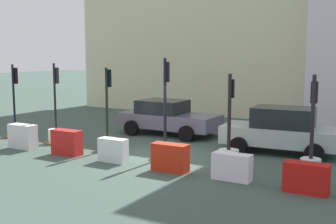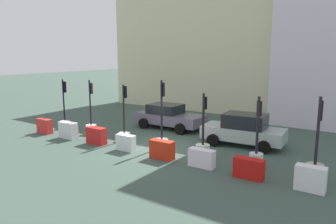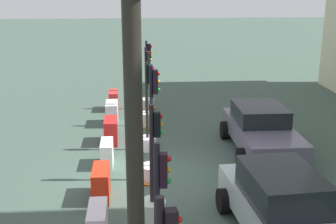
% 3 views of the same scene
% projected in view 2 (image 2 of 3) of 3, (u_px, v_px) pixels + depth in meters
% --- Properties ---
extents(ground_plane, '(120.00, 120.00, 0.00)m').
position_uv_depth(ground_plane, '(159.00, 148.00, 16.14)').
color(ground_plane, '#3D5147').
extents(traffic_light_0, '(0.83, 0.83, 3.10)m').
position_uv_depth(traffic_light_0, '(65.00, 120.00, 20.29)').
color(traffic_light_0, silver).
rests_on(traffic_light_0, ground_plane).
extents(traffic_light_1, '(0.86, 0.86, 3.18)m').
position_uv_depth(traffic_light_1, '(91.00, 126.00, 18.84)').
color(traffic_light_1, silver).
rests_on(traffic_light_1, ground_plane).
extents(traffic_light_2, '(0.63, 0.63, 3.06)m').
position_uv_depth(traffic_light_2, '(124.00, 130.00, 17.35)').
color(traffic_light_2, silver).
rests_on(traffic_light_2, ground_plane).
extents(traffic_light_3, '(0.90, 0.90, 3.40)m').
position_uv_depth(traffic_light_3, '(162.00, 138.00, 16.08)').
color(traffic_light_3, silver).
rests_on(traffic_light_3, ground_plane).
extents(traffic_light_4, '(0.86, 0.86, 2.94)m').
position_uv_depth(traffic_light_4, '(203.00, 146.00, 14.71)').
color(traffic_light_4, silver).
rests_on(traffic_light_4, ground_plane).
extents(traffic_light_5, '(0.85, 0.85, 2.98)m').
position_uv_depth(traffic_light_5, '(256.00, 155.00, 13.32)').
color(traffic_light_5, silver).
rests_on(traffic_light_5, ground_plane).
extents(traffic_light_6, '(0.92, 0.92, 3.15)m').
position_uv_depth(traffic_light_6, '(315.00, 166.00, 12.01)').
color(traffic_light_6, '#B6A7A5').
rests_on(traffic_light_6, ground_plane).
extents(construction_barrier_0, '(1.03, 0.41, 0.85)m').
position_uv_depth(construction_barrier_0, '(45.00, 126.00, 19.04)').
color(construction_barrier_0, red).
rests_on(construction_barrier_0, ground_plane).
extents(construction_barrier_1, '(1.12, 0.48, 0.91)m').
position_uv_depth(construction_barrier_1, '(68.00, 130.00, 17.89)').
color(construction_barrier_1, silver).
rests_on(construction_barrier_1, ground_plane).
extents(construction_barrier_2, '(1.11, 0.48, 0.88)m').
position_uv_depth(construction_barrier_2, '(96.00, 136.00, 16.77)').
color(construction_barrier_2, red).
rests_on(construction_barrier_2, ground_plane).
extents(construction_barrier_3, '(1.01, 0.39, 0.79)m').
position_uv_depth(construction_barrier_3, '(126.00, 143.00, 15.62)').
color(construction_barrier_3, white).
rests_on(construction_barrier_3, ground_plane).
extents(construction_barrier_4, '(1.13, 0.46, 0.85)m').
position_uv_depth(construction_barrier_4, '(162.00, 150.00, 14.40)').
color(construction_barrier_4, red).
rests_on(construction_barrier_4, ground_plane).
extents(construction_barrier_5, '(1.12, 0.43, 0.76)m').
position_uv_depth(construction_barrier_5, '(202.00, 158.00, 13.36)').
color(construction_barrier_5, white).
rests_on(construction_barrier_5, ground_plane).
extents(construction_barrier_6, '(1.14, 0.46, 0.78)m').
position_uv_depth(construction_barrier_6, '(249.00, 168.00, 12.14)').
color(construction_barrier_6, red).
rests_on(construction_barrier_6, ground_plane).
extents(construction_barrier_7, '(1.02, 0.47, 0.88)m').
position_uv_depth(construction_barrier_7, '(310.00, 178.00, 11.03)').
color(construction_barrier_7, white).
rests_on(construction_barrier_7, ground_plane).
extents(car_silver_hatchback, '(4.25, 2.31, 1.66)m').
position_uv_depth(car_silver_hatchback, '(244.00, 130.00, 16.44)').
color(car_silver_hatchback, '#A6B8B8').
rests_on(car_silver_hatchback, ground_plane).
extents(car_grey_saloon, '(4.38, 2.25, 1.52)m').
position_uv_depth(car_grey_saloon, '(169.00, 116.00, 20.28)').
color(car_grey_saloon, slate).
rests_on(car_grey_saloon, ground_plane).
extents(building_main_facade, '(17.38, 7.00, 10.78)m').
position_uv_depth(building_main_facade, '(214.00, 45.00, 28.10)').
color(building_main_facade, beige).
rests_on(building_main_facade, ground_plane).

